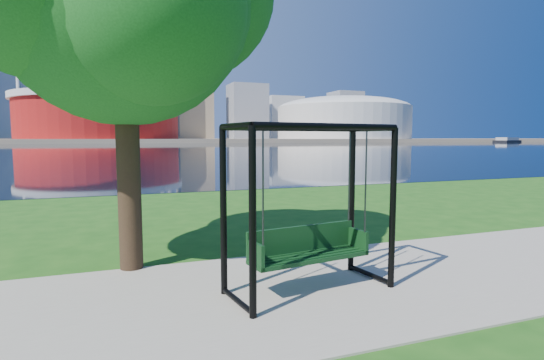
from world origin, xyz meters
TOP-DOWN VIEW (x-y plane):
  - ground at (0.00, 0.00)m, footprint 900.00×900.00m
  - path at (0.00, -0.50)m, footprint 120.00×4.00m
  - river at (0.00, 102.00)m, footprint 900.00×180.00m
  - far_bank at (0.00, 306.00)m, footprint 900.00×228.00m
  - stadium at (-10.00, 235.00)m, footprint 83.00×83.00m
  - arena at (135.00, 235.00)m, footprint 84.00×84.00m
  - skyline at (-4.27, 319.39)m, footprint 392.00×66.00m
  - swing at (0.11, -0.57)m, footprint 2.61×1.42m
  - barge at (210.94, 178.07)m, footprint 28.43×18.44m

SIDE VIEW (x-z plane):
  - ground at x=0.00m, z-range 0.00..0.00m
  - river at x=0.00m, z-range 0.00..0.02m
  - path at x=0.00m, z-range 0.00..0.03m
  - far_bank at x=0.00m, z-range 0.00..2.00m
  - swing at x=0.11m, z-range -0.04..2.50m
  - barge at x=210.94m, z-range -0.13..2.66m
  - stadium at x=-10.00m, z-range -1.77..30.23m
  - arena at x=135.00m, z-range 2.59..29.15m
  - skyline at x=-4.27m, z-range -12.36..84.14m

